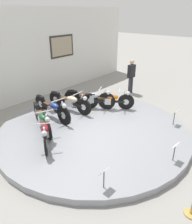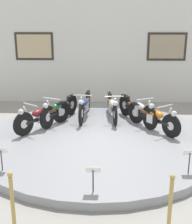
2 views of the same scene
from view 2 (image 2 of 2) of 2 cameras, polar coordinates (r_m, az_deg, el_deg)
ground_plane at (r=8.11m, az=0.20°, el=-5.64°), size 60.00×60.00×0.00m
display_platform at (r=8.07m, az=0.20°, el=-5.03°), size 6.00×6.00×0.19m
back_wall at (r=11.63m, az=0.76°, el=11.02°), size 14.00×0.22×3.77m
motorcycle_maroon at (r=8.54m, az=-9.81°, el=-0.66°), size 1.25×1.60×0.79m
motorcycle_green at (r=9.06m, az=-6.74°, el=0.58°), size 0.83×1.86×0.80m
motorcycle_blue at (r=9.33m, az=-2.10°, el=1.27°), size 0.54×2.02×0.81m
motorcycle_cream at (r=9.32m, az=3.01°, el=1.09°), size 0.54×1.97×0.79m
motorcycle_silver at (r=9.01m, az=7.59°, el=0.51°), size 0.93×1.84×0.81m
motorcycle_orange at (r=8.47m, az=10.48°, el=-0.89°), size 1.20×1.62×0.78m
info_placard_front_left at (r=6.48m, az=-16.99°, el=-7.23°), size 0.26×0.11×0.51m
info_placard_front_centre at (r=5.48m, az=-0.54°, el=-11.12°), size 0.26×0.11×0.51m
info_placard_front_right at (r=6.37m, az=16.78°, el=-7.66°), size 0.26×0.11×0.51m
stanchion_post_left_of_entry at (r=5.03m, az=-14.87°, el=-17.39°), size 0.28×0.28×1.02m
stanchion_post_right_of_entry at (r=4.94m, az=13.26°, el=-17.97°), size 0.28×0.28×1.02m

